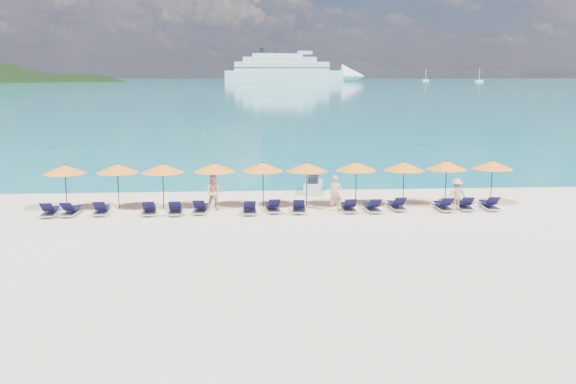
{
  "coord_description": "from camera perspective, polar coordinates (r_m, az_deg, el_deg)",
  "views": [
    {
      "loc": [
        -2.06,
        -25.96,
        6.54
      ],
      "look_at": [
        0.0,
        3.0,
        1.2
      ],
      "focal_mm": 40.0,
      "sensor_mm": 36.0,
      "label": 1
    }
  ],
  "objects": [
    {
      "name": "lounger_4",
      "position": [
        30.9,
        -9.98,
        -1.51
      ],
      "size": [
        0.7,
        1.73,
        0.66
      ],
      "rotation": [
        0.0,
        0.0,
        0.05
      ],
      "color": "silver",
      "rests_on": "ground"
    },
    {
      "name": "umbrella_9",
      "position": [
        34.14,
        17.73,
        2.31
      ],
      "size": [
        2.1,
        2.1,
        2.28
      ],
      "color": "black",
      "rests_on": "ground"
    },
    {
      "name": "ground",
      "position": [
        26.86,
        0.46,
        -3.68
      ],
      "size": [
        1400.0,
        1400.0,
        0.0
      ],
      "primitive_type": "plane",
      "color": "beige"
    },
    {
      "name": "lounger_12",
      "position": [
        32.15,
        13.63,
        -1.18
      ],
      "size": [
        0.64,
        1.71,
        0.66
      ],
      "rotation": [
        0.0,
        0.0,
        0.01
      ],
      "color": "silver",
      "rests_on": "ground"
    },
    {
      "name": "lounger_7",
      "position": [
        30.94,
        -1.38,
        -1.34
      ],
      "size": [
        0.78,
        1.75,
        0.66
      ],
      "rotation": [
        0.0,
        0.0,
        0.1
      ],
      "color": "silver",
      "rests_on": "ground"
    },
    {
      "name": "umbrella_5",
      "position": [
        31.77,
        1.69,
        2.23
      ],
      "size": [
        2.1,
        2.1,
        2.28
      ],
      "color": "black",
      "rests_on": "ground"
    },
    {
      "name": "lounger_1",
      "position": [
        31.83,
        -18.72,
        -1.56
      ],
      "size": [
        0.75,
        1.74,
        0.66
      ],
      "rotation": [
        0.0,
        0.0,
        -0.07
      ],
      "color": "silver",
      "rests_on": "ground"
    },
    {
      "name": "lounger_11",
      "position": [
        31.84,
        9.63,
        -1.15
      ],
      "size": [
        0.69,
        1.72,
        0.66
      ],
      "rotation": [
        0.0,
        0.0,
        0.04
      ],
      "color": "silver",
      "rests_on": "ground"
    },
    {
      "name": "umbrella_2",
      "position": [
        31.88,
        -11.1,
        2.07
      ],
      "size": [
        2.1,
        2.1,
        2.28
      ],
      "color": "black",
      "rests_on": "ground"
    },
    {
      "name": "lounger_10",
      "position": [
        31.23,
        7.48,
        -1.32
      ],
      "size": [
        0.73,
        1.74,
        0.66
      ],
      "rotation": [
        0.0,
        0.0,
        0.07
      ],
      "color": "silver",
      "rests_on": "ground"
    },
    {
      "name": "jetski",
      "position": [
        35.98,
        2.26,
        0.53
      ],
      "size": [
        1.37,
        2.63,
        0.89
      ],
      "rotation": [
        0.0,
        0.0,
        -0.18
      ],
      "color": "silver",
      "rests_on": "ground"
    },
    {
      "name": "lounger_14",
      "position": [
        33.02,
        17.44,
        -1.07
      ],
      "size": [
        0.71,
        1.73,
        0.66
      ],
      "rotation": [
        0.0,
        0.0,
        -0.05
      ],
      "color": "silver",
      "rests_on": "ground"
    },
    {
      "name": "umbrella_8",
      "position": [
        33.34,
        13.92,
        2.32
      ],
      "size": [
        2.1,
        2.1,
        2.28
      ],
      "color": "black",
      "rests_on": "ground"
    },
    {
      "name": "umbrella_7",
      "position": [
        32.54,
        10.28,
        2.26
      ],
      "size": [
        2.1,
        2.1,
        2.28
      ],
      "color": "black",
      "rests_on": "ground"
    },
    {
      "name": "umbrella_6",
      "position": [
        32.18,
        6.09,
        2.28
      ],
      "size": [
        2.1,
        2.1,
        2.28
      ],
      "color": "black",
      "rests_on": "ground"
    },
    {
      "name": "umbrella_3",
      "position": [
        31.81,
        -6.54,
        2.18
      ],
      "size": [
        2.1,
        2.1,
        2.28
      ],
      "color": "black",
      "rests_on": "ground"
    },
    {
      "name": "beachgoer_c",
      "position": [
        32.37,
        14.75,
        -0.2
      ],
      "size": [
        1.05,
        0.59,
        1.54
      ],
      "primitive_type": "imported",
      "rotation": [
        0.0,
        0.0,
        3.27
      ],
      "color": "#DF9D7B",
      "rests_on": "ground"
    },
    {
      "name": "lounger_5",
      "position": [
        30.96,
        -7.76,
        -1.43
      ],
      "size": [
        0.75,
        1.74,
        0.66
      ],
      "rotation": [
        0.0,
        0.0,
        -0.08
      ],
      "color": "silver",
      "rests_on": "ground"
    },
    {
      "name": "lounger_9",
      "position": [
        31.11,
        5.39,
        -1.32
      ],
      "size": [
        0.63,
        1.7,
        0.66
      ],
      "rotation": [
        0.0,
        0.0,
        -0.01
      ],
      "color": "silver",
      "rests_on": "ground"
    },
    {
      "name": "umbrella_1",
      "position": [
        32.36,
        -14.93,
        2.03
      ],
      "size": [
        2.1,
        2.1,
        2.28
      ],
      "color": "black",
      "rests_on": "ground"
    },
    {
      "name": "umbrella_4",
      "position": [
        31.81,
        -2.24,
        2.24
      ],
      "size": [
        2.1,
        2.1,
        2.28
      ],
      "color": "black",
      "rests_on": "ground"
    },
    {
      "name": "sailboat_far",
      "position": [
        644.51,
        12.15,
        9.71
      ],
      "size": [
        6.24,
        2.08,
        11.43
      ],
      "color": "silver",
      "rests_on": "ground"
    },
    {
      "name": "lounger_3",
      "position": [
        31.08,
        -12.22,
        -1.52
      ],
      "size": [
        0.77,
        1.75,
        0.66
      ],
      "rotation": [
        0.0,
        0.0,
        0.09
      ],
      "color": "silver",
      "rests_on": "ground"
    },
    {
      "name": "lounger_2",
      "position": [
        31.62,
        -16.23,
        -1.5
      ],
      "size": [
        0.69,
        1.72,
        0.66
      ],
      "rotation": [
        0.0,
        0.0,
        0.04
      ],
      "color": "silver",
      "rests_on": "ground"
    },
    {
      "name": "lounger_0",
      "position": [
        32.04,
        -20.38,
        -1.59
      ],
      "size": [
        0.68,
        1.72,
        0.66
      ],
      "rotation": [
        0.0,
        0.0,
        0.04
      ],
      "color": "silver",
      "rests_on": "ground"
    },
    {
      "name": "beachgoer_b",
      "position": [
        31.26,
        -6.58,
        -0.06
      ],
      "size": [
        0.89,
        0.54,
        1.78
      ],
      "primitive_type": "imported",
      "rotation": [
        0.0,
        0.0,
        -0.05
      ],
      "color": "#DF9D7B",
      "rests_on": "ground"
    },
    {
      "name": "cruise_ship",
      "position": [
        605.02,
        0.73,
        10.69
      ],
      "size": [
        131.16,
        23.61,
        36.4
      ],
      "rotation": [
        0.0,
        0.0,
        0.02
      ],
      "color": "silver",
      "rests_on": "ground"
    },
    {
      "name": "lounger_13",
      "position": [
        32.6,
        15.41,
        -1.11
      ],
      "size": [
        0.78,
        1.75,
        0.66
      ],
      "rotation": [
        0.0,
        0.0,
        -0.1
      ],
      "color": "silver",
      "rests_on": "ground"
    },
    {
      "name": "beachgoer_a",
      "position": [
        31.12,
        4.25,
        -0.11
      ],
      "size": [
        0.72,
        0.56,
        1.73
      ],
      "primitive_type": "imported",
      "rotation": [
        0.0,
        0.0,
        0.25
      ],
      "color": "#DF9D7B",
      "rests_on": "ground"
    },
    {
      "name": "lounger_6",
      "position": [
        30.59,
        -3.43,
        -1.49
      ],
      "size": [
        0.64,
        1.71,
        0.66
      ],
      "rotation": [
        0.0,
        0.0,
        0.01
      ],
      "color": "silver",
      "rests_on": "ground"
    },
    {
      "name": "sailboat_near",
      "position": [
        597.27,
        16.63,
        9.48
      ],
      "size": [
        6.61,
        2.2,
        12.13
      ],
      "color": "silver",
      "rests_on": "ground"
    },
    {
      "name": "headland_small",
      "position": [
        605.78,
        -18.3,
        5.96
      ],
      "size": [
        162.0,
        126.0,
        85.5
      ],
      "color": "black",
      "rests_on": "ground"
    },
    {
      "name": "lounger_8",
      "position": [
        30.83,
        0.98,
        -1.38
      ],
      "size": [
        0.78,
        1.75,
        0.66
      ],
      "rotation": [
        0.0,
        0.0,
        -0.1
      ],
      "color": "silver",
      "rests_on": "ground"
    },
    {
      "name": "umbrella_0",
      "position": [
        32.78,
        -19.23,
        1.91
      ],
      "size": [
        2.1,
        2.1,
        2.28
      ],
      "color": "black",
      "rests_on": "ground"
    },
    {
      "name": "sea",
      "position": [
        686.0,
        -3.96,
        9.85
      ],
      "size": [
        1600.0,
        1300.0,
        0.01
      ],
      "primitive_type": "cube",
      "color": "#1FA9B2",
      "rests_on": "ground"
    }
  ]
}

